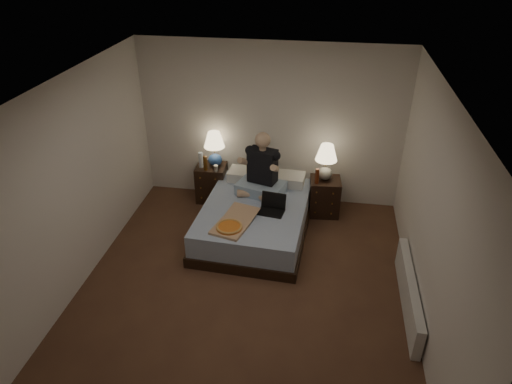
% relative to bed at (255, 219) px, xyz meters
% --- Properties ---
extents(floor, '(4.00, 4.50, 0.00)m').
position_rel_bed_xyz_m(floor, '(0.06, -1.17, -0.23)').
color(floor, brown).
rests_on(floor, ground).
extents(ceiling, '(4.00, 4.50, 0.00)m').
position_rel_bed_xyz_m(ceiling, '(0.06, -1.17, 2.27)').
color(ceiling, white).
rests_on(ceiling, ground).
extents(wall_back, '(4.00, 0.00, 2.50)m').
position_rel_bed_xyz_m(wall_back, '(0.06, 1.08, 1.02)').
color(wall_back, beige).
rests_on(wall_back, ground).
extents(wall_front, '(4.00, 0.00, 2.50)m').
position_rel_bed_xyz_m(wall_front, '(0.06, -3.42, 1.02)').
color(wall_front, beige).
rests_on(wall_front, ground).
extents(wall_left, '(0.00, 4.50, 2.50)m').
position_rel_bed_xyz_m(wall_left, '(-1.94, -1.17, 1.02)').
color(wall_left, beige).
rests_on(wall_left, ground).
extents(wall_right, '(0.00, 4.50, 2.50)m').
position_rel_bed_xyz_m(wall_right, '(2.06, -1.17, 1.02)').
color(wall_right, beige).
rests_on(wall_right, ground).
extents(bed, '(1.51, 1.95, 0.47)m').
position_rel_bed_xyz_m(bed, '(0.00, 0.00, 0.00)').
color(bed, '#5474A9').
rests_on(bed, floor).
extents(nightstand_left, '(0.47, 0.43, 0.60)m').
position_rel_bed_xyz_m(nightstand_left, '(-0.83, 0.84, 0.06)').
color(nightstand_left, black).
rests_on(nightstand_left, floor).
extents(nightstand_right, '(0.48, 0.44, 0.58)m').
position_rel_bed_xyz_m(nightstand_right, '(0.96, 0.70, 0.06)').
color(nightstand_right, black).
rests_on(nightstand_right, floor).
extents(lamp_left, '(0.40, 0.40, 0.56)m').
position_rel_bed_xyz_m(lamp_left, '(-0.77, 0.88, 0.64)').
color(lamp_left, '#2A509B').
rests_on(lamp_left, nightstand_left).
extents(lamp_right, '(0.38, 0.38, 0.56)m').
position_rel_bed_xyz_m(lamp_right, '(0.94, 0.72, 0.63)').
color(lamp_right, gray).
rests_on(lamp_right, nightstand_right).
extents(water_bottle, '(0.07, 0.07, 0.25)m').
position_rel_bed_xyz_m(water_bottle, '(-0.97, 0.78, 0.49)').
color(water_bottle, silver).
rests_on(water_bottle, nightstand_left).
extents(soda_can, '(0.07, 0.07, 0.10)m').
position_rel_bed_xyz_m(soda_can, '(-0.71, 0.68, 0.41)').
color(soda_can, '#ABACA7').
rests_on(soda_can, nightstand_left).
extents(beer_bottle_left, '(0.06, 0.06, 0.23)m').
position_rel_bed_xyz_m(beer_bottle_left, '(-0.88, 0.70, 0.48)').
color(beer_bottle_left, '#542F0C').
rests_on(beer_bottle_left, nightstand_left).
extents(beer_bottle_right, '(0.06, 0.06, 0.23)m').
position_rel_bed_xyz_m(beer_bottle_right, '(0.83, 0.59, 0.46)').
color(beer_bottle_right, '#59200C').
rests_on(beer_bottle_right, nightstand_right).
extents(person, '(0.78, 0.69, 0.93)m').
position_rel_bed_xyz_m(person, '(0.03, 0.36, 0.70)').
color(person, black).
rests_on(person, bed).
extents(laptop, '(0.38, 0.33, 0.24)m').
position_rel_bed_xyz_m(laptop, '(0.25, -0.15, 0.35)').
color(laptop, black).
rests_on(laptop, bed).
extents(pizza_box, '(0.58, 0.84, 0.08)m').
position_rel_bed_xyz_m(pizza_box, '(-0.23, -0.64, 0.27)').
color(pizza_box, tan).
rests_on(pizza_box, bed).
extents(radiator, '(0.10, 1.60, 0.40)m').
position_rel_bed_xyz_m(radiator, '(1.99, -1.17, -0.03)').
color(radiator, silver).
rests_on(radiator, floor).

